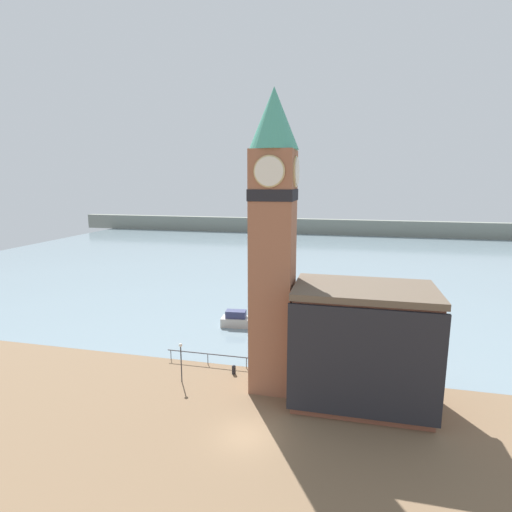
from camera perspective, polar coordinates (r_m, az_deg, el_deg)
ground_plane at (r=30.60m, az=-1.44°, el=-24.26°), size 160.00×160.00×0.00m
water at (r=96.25m, az=9.07°, el=0.05°), size 160.00×120.00×0.00m
far_shoreline at (r=135.42m, az=10.33°, el=4.13°), size 180.00×3.00×5.00m
pier_railing at (r=40.07m, az=-6.91°, el=-13.86°), size 8.34×0.08×1.09m
clock_tower at (r=32.25m, az=2.46°, el=2.65°), size 3.90×3.90×24.56m
pier_building at (r=33.31m, az=14.89°, el=-12.20°), size 10.88×7.01×9.51m
boat_near at (r=49.40m, az=-1.96°, el=-9.19°), size 5.65×2.35×1.96m
mooring_bollard_near at (r=38.25m, az=-3.19°, el=-15.83°), size 0.37×0.37×0.86m
lamp_post at (r=36.58m, az=-10.68°, el=-13.68°), size 0.32×0.32×3.61m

